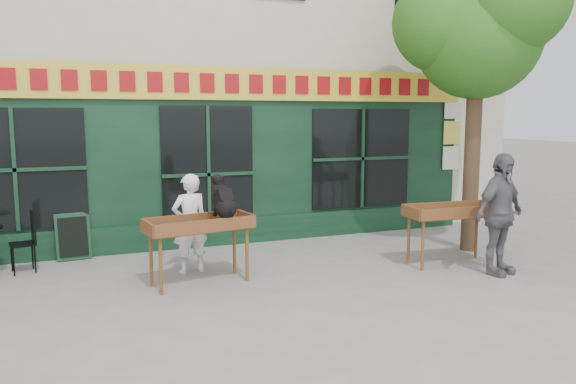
% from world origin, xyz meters
% --- Properties ---
extents(ground, '(80.00, 80.00, 0.00)m').
position_xyz_m(ground, '(0.00, 0.00, 0.00)').
color(ground, slate).
rests_on(ground, ground).
extents(building, '(14.00, 7.26, 10.00)m').
position_xyz_m(building, '(0.00, 5.97, 4.97)').
color(building, beige).
rests_on(building, ground).
extents(street_tree, '(3.05, 2.90, 5.60)m').
position_xyz_m(street_tree, '(4.34, 0.36, 4.11)').
color(street_tree, '#382619').
rests_on(street_tree, ground).
extents(book_cart_center, '(1.58, 0.84, 0.99)m').
position_xyz_m(book_cart_center, '(-0.69, 0.07, 0.82)').
color(book_cart_center, brown).
rests_on(book_cart_center, ground).
extents(dog, '(0.43, 0.65, 0.60)m').
position_xyz_m(dog, '(-0.34, 0.02, 1.29)').
color(dog, black).
rests_on(dog, book_cart_center).
extents(woman, '(0.61, 0.45, 1.54)m').
position_xyz_m(woman, '(-0.69, 0.72, 0.77)').
color(woman, white).
rests_on(woman, ground).
extents(book_cart_right, '(1.54, 0.73, 0.99)m').
position_xyz_m(book_cart_right, '(3.38, -0.38, 0.82)').
color(book_cart_right, brown).
rests_on(book_cart_right, ground).
extents(man_right, '(1.18, 0.74, 1.87)m').
position_xyz_m(man_right, '(3.68, -1.13, 0.93)').
color(man_right, '#56565B').
rests_on(man_right, ground).
extents(bistro_chair_right, '(0.42, 0.42, 0.95)m').
position_xyz_m(bistro_chair_right, '(-3.03, 1.68, 0.56)').
color(bistro_chair_right, black).
rests_on(bistro_chair_right, ground).
extents(chalkboard, '(0.58, 0.26, 0.79)m').
position_xyz_m(chalkboard, '(-2.37, 2.19, 0.40)').
color(chalkboard, black).
rests_on(chalkboard, ground).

